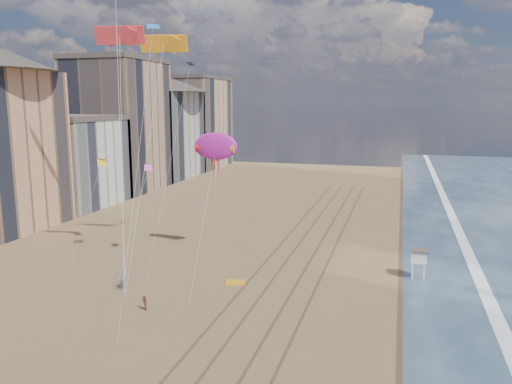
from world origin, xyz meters
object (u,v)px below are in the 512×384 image
lifeguard_stand (419,256)px  kite_flyer_b (145,303)px  show_kite (215,147)px  kite_flyer_a (122,281)px  grounded_kite (235,282)px

lifeguard_stand → kite_flyer_b: bearing=-147.1°
lifeguard_stand → kite_flyer_b: (-24.92, -16.13, -1.88)m
show_kite → kite_flyer_a: show_kite is taller
grounded_kite → show_kite: (-5.26, 8.37, 13.87)m
grounded_kite → kite_flyer_a: (-10.81, -4.88, 0.77)m
grounded_kite → kite_flyer_b: kite_flyer_b is taller
lifeguard_stand → kite_flyer_a: size_ratio=1.91×
kite_flyer_a → kite_flyer_b: bearing=-77.0°
lifeguard_stand → kite_flyer_a: lifeguard_stand is taller
lifeguard_stand → grounded_kite: lifeguard_stand is taller
lifeguard_stand → kite_flyer_a: (-29.82, -11.86, -1.71)m
show_kite → kite_flyer_b: bearing=-92.1°
show_kite → lifeguard_stand: bearing=-3.3°
kite_flyer_a → kite_flyer_b: (4.90, -4.27, -0.17)m
grounded_kite → show_kite: 17.04m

